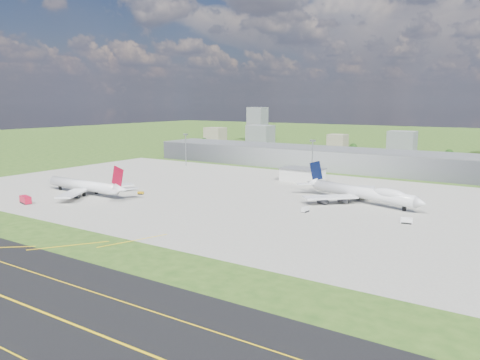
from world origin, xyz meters
The scene contains 21 objects.
ground centered at (0.00, 150.00, 0.00)m, with size 1400.00×1400.00×0.00m, color #2A4D18.
apron centered at (10.00, 40.00, 0.04)m, with size 360.00×190.00×0.08m, color gray.
terminal centered at (0.00, 165.00, 7.50)m, with size 300.00×42.00×15.00m, color gray.
ops_building centered at (10.00, 100.00, 4.00)m, with size 26.00×16.00×8.00m, color silver.
mast_west centered at (-100.00, 115.00, 17.71)m, with size 3.50×2.00×25.90m.
mast_center centered at (10.00, 115.00, 17.71)m, with size 3.50×2.00×25.90m.
airliner_red_twin centered at (-71.12, -6.42, 4.82)m, with size 65.81×51.42×18.10m.
airliner_blue_quad centered at (64.51, 55.94, 5.23)m, with size 70.42×54.03×18.83m.
fire_truck centered at (-78.02, -38.82, 1.90)m, with size 9.19×5.26×3.81m.
tug_yellow centered at (-45.91, 9.97, 0.86)m, with size 3.61×2.66×1.64m.
van_white_near centered at (49.05, 21.51, 1.20)m, with size 2.55×4.77×2.36m.
van_white_far centered at (94.07, 25.64, 1.26)m, with size 5.20×3.19×2.50m.
bldg_far_w centered at (-220.00, 320.00, 9.00)m, with size 24.00×20.00×18.00m, color gray.
bldg_w centered at (-140.00, 300.00, 12.00)m, with size 28.00×22.00×24.00m, color slate.
bldg_cw centered at (-60.00, 340.00, 7.00)m, with size 20.00×18.00×14.00m, color gray.
bldg_c centered at (20.00, 310.00, 11.00)m, with size 26.00×20.00×22.00m, color slate.
bldg_tall_w centered at (-180.00, 360.00, 22.00)m, with size 22.00×20.00×44.00m, color slate.
tree_far_w centered at (-200.00, 270.00, 5.18)m, with size 7.20×7.20×8.80m.
tree_w centered at (-110.00, 265.00, 4.86)m, with size 6.75×6.75×8.25m.
tree_c centered at (-20.00, 280.00, 5.84)m, with size 8.10×8.10×9.90m.
tree_e centered at (70.00, 275.00, 5.51)m, with size 7.65×7.65×9.35m.
Camera 1 is at (139.60, -173.84, 51.03)m, focal length 35.00 mm.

